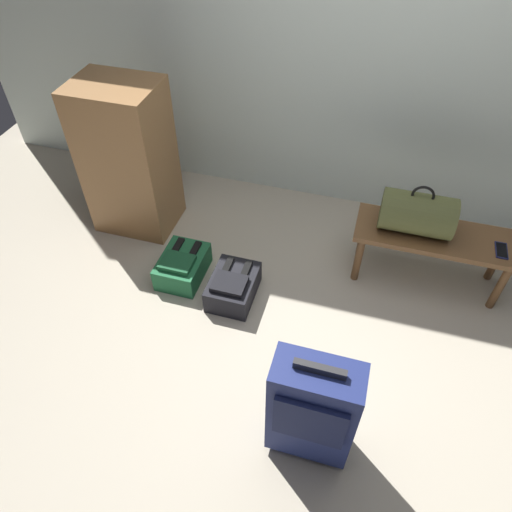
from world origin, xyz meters
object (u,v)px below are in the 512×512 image
Objects in this scene: bench at (434,241)px; backpack_green at (183,266)px; cell_phone at (501,250)px; suitcase_upright_navy at (313,409)px; side_cabinet at (128,159)px; duffel_bag_olive at (417,213)px; backpack_dark at (233,286)px.

backpack_green is at bearing -164.52° from bench.
suitcase_upright_navy is (-0.89, -1.31, -0.03)m from cell_phone.
side_cabinet reaches higher than bench.
duffel_bag_olive is (-0.15, -0.00, 0.19)m from bench.
duffel_bag_olive is 0.60× the size of suitcase_upright_navy.
suitcase_upright_navy is at bearing -110.85° from bench.
suitcase_upright_navy is 1.11m from backpack_dark.
backpack_dark is at bearing 128.62° from suitcase_upright_navy.
bench is 2.63× the size of backpack_dark.
bench is at bearing 69.15° from suitcase_upright_navy.
bench is 1.45m from suitcase_upright_navy.
side_cabinet is at bearing 139.79° from backpack_green.
duffel_bag_olive is at bearing 74.88° from suitcase_upright_navy.
duffel_bag_olive reaches higher than backpack_green.
backpack_dark is 1.16m from side_cabinet.
suitcase_upright_navy is at bearing -40.74° from side_cabinet.
cell_phone reaches higher than bench.
bench reaches higher than backpack_green.
cell_phone is 1.58m from suitcase_upright_navy.
side_cabinet is (-1.60, 1.37, 0.17)m from suitcase_upright_navy.
suitcase_upright_navy is 2.11m from side_cabinet.
backpack_green is 0.39m from backpack_dark.
bench is 1.32m from backpack_dark.
bench is at bearing 15.48° from backpack_green.
backpack_dark is (-1.19, -0.51, -0.25)m from bench.
suitcase_upright_navy is (-0.52, -1.35, 0.03)m from bench.
cell_phone is at bearing 11.25° from backpack_green.
bench is at bearing 172.79° from cell_phone.
suitcase_upright_navy is 1.94× the size of backpack_green.
backpack_dark is (-1.04, -0.51, -0.45)m from duffel_bag_olive.
backpack_green is at bearing 139.00° from suitcase_upright_navy.
suitcase_upright_navy reaches higher than backpack_green.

